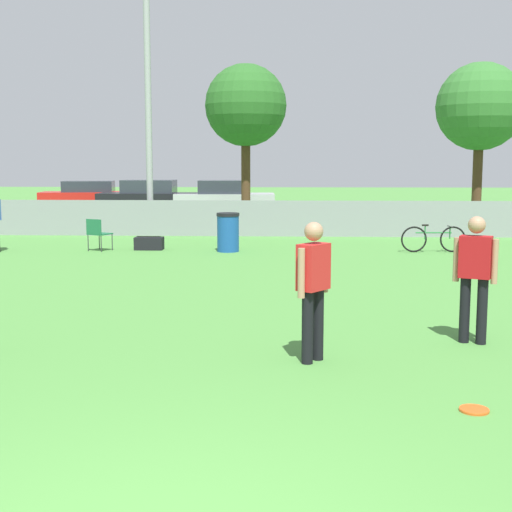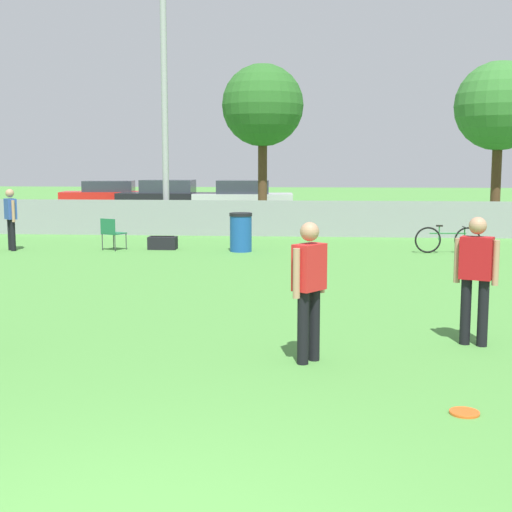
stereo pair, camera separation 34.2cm
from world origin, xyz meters
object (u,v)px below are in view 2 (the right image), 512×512
(parked_car_red, at_px, (109,196))
(tree_far_right, at_px, (499,107))
(spectator_in_blue, at_px, (11,215))
(frisbee_disc, at_px, (464,412))
(parked_car_silver, at_px, (243,199))
(parked_car_dark, at_px, (168,198))
(folding_chair_sideline, at_px, (112,231))
(gear_bag_sideline, at_px, (163,243))
(tree_near_pole, at_px, (263,106))
(bicycle_sideline, at_px, (448,239))
(light_pole, at_px, (164,70))
(trash_bin, at_px, (241,232))
(player_thrower_red, at_px, (476,272))
(player_defender_red, at_px, (309,282))

(parked_car_red, bearing_deg, tree_far_right, -36.74)
(spectator_in_blue, bearing_deg, frisbee_disc, 177.69)
(spectator_in_blue, bearing_deg, parked_car_silver, -61.82)
(parked_car_dark, bearing_deg, folding_chair_sideline, -84.53)
(gear_bag_sideline, height_order, parked_car_silver, parked_car_silver)
(parked_car_red, bearing_deg, tree_near_pole, -52.23)
(bicycle_sideline, bearing_deg, folding_chair_sideline, 177.69)
(tree_near_pole, bearing_deg, frisbee_disc, -80.17)
(light_pole, bearing_deg, gear_bag_sideline, -79.48)
(parked_car_red, distance_m, parked_car_silver, 7.05)
(frisbee_disc, relative_size, trash_bin, 0.28)
(folding_chair_sideline, bearing_deg, player_thrower_red, 154.27)
(tree_near_pole, height_order, player_thrower_red, tree_near_pole)
(parked_car_silver, bearing_deg, light_pole, -105.24)
(frisbee_disc, xyz_separation_m, folding_chair_sideline, (-6.61, 11.53, 0.48))
(gear_bag_sideline, bearing_deg, folding_chair_sideline, -165.09)
(player_defender_red, relative_size, frisbee_disc, 5.88)
(tree_near_pole, height_order, tree_far_right, tree_near_pole)
(spectator_in_blue, xyz_separation_m, parked_car_red, (-1.89, 15.18, -0.23))
(trash_bin, bearing_deg, parked_car_red, 117.64)
(frisbee_disc, height_order, parked_car_red, parked_car_red)
(frisbee_disc, bearing_deg, light_pole, 110.92)
(bicycle_sideline, relative_size, trash_bin, 1.67)
(folding_chair_sideline, distance_m, bicycle_sideline, 8.54)
(tree_near_pole, xyz_separation_m, parked_car_dark, (-4.54, 5.49, -3.48))
(tree_near_pole, xyz_separation_m, player_defender_red, (1.82, -17.20, -3.26))
(player_thrower_red, relative_size, parked_car_dark, 0.37)
(frisbee_disc, distance_m, parked_car_red, 28.67)
(frisbee_disc, height_order, trash_bin, trash_bin)
(bicycle_sideline, relative_size, parked_car_silver, 0.38)
(player_thrower_red, xyz_separation_m, folding_chair_sideline, (-7.22, 9.02, -0.44))
(parked_car_dark, bearing_deg, trash_bin, -70.22)
(trash_bin, bearing_deg, folding_chair_sideline, -179.23)
(light_pole, height_order, gear_bag_sideline, light_pole)
(parked_car_silver, bearing_deg, player_thrower_red, -79.98)
(spectator_in_blue, relative_size, parked_car_dark, 0.37)
(light_pole, distance_m, spectator_in_blue, 7.06)
(tree_near_pole, relative_size, bicycle_sideline, 3.43)
(light_pole, relative_size, player_defender_red, 5.41)
(folding_chair_sideline, bearing_deg, parked_car_dark, -59.10)
(tree_near_pole, height_order, parked_car_silver, tree_near_pole)
(trash_bin, height_order, parked_car_silver, parked_car_silver)
(trash_bin, xyz_separation_m, parked_car_dark, (-4.52, 12.69, 0.21))
(tree_far_right, relative_size, player_defender_red, 3.43)
(player_thrower_red, xyz_separation_m, frisbee_disc, (-0.61, -2.51, -0.91))
(player_thrower_red, height_order, gear_bag_sideline, player_thrower_red)
(spectator_in_blue, height_order, frisbee_disc, spectator_in_blue)
(light_pole, distance_m, tree_far_right, 10.87)
(light_pole, relative_size, spectator_in_blue, 5.50)
(player_defender_red, distance_m, parked_car_silver, 22.54)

